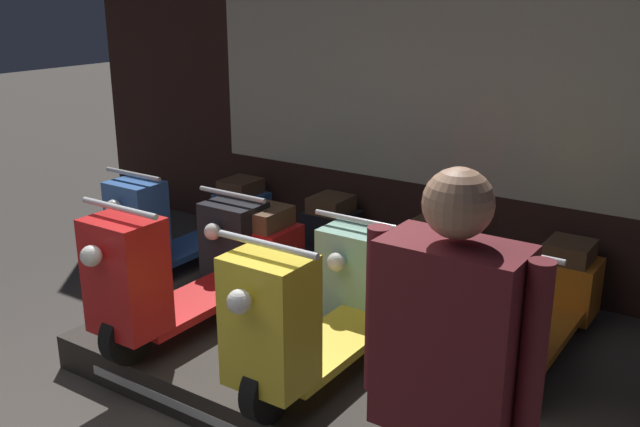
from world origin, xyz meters
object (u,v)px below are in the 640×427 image
object	(u,v)px
scooter_display_right	(336,307)
scooter_backrow_2	(398,272)
scooter_backrow_0	(192,222)
scooter_display_left	(201,268)
scooter_backrow_1	(285,245)
person_right_browsing	(448,374)
scooter_backrow_3	(538,306)

from	to	relation	value
scooter_display_right	scooter_backrow_2	xyz separation A→B (m)	(-0.19, 1.06, -0.21)
scooter_display_right	scooter_backrow_0	bearing A→B (deg)	152.85
scooter_display_right	scooter_display_left	bearing A→B (deg)	180.00
scooter_display_left	scooter_backrow_1	bearing A→B (deg)	98.68
person_right_browsing	scooter_backrow_3	bearing A→B (deg)	98.45
scooter_display_left	scooter_backrow_0	world-z (taller)	scooter_display_left
scooter_backrow_0	person_right_browsing	xyz separation A→B (m)	(3.13, -2.05, 0.64)
scooter_backrow_1	scooter_display_left	bearing A→B (deg)	-81.32
scooter_backrow_1	scooter_backrow_3	distance (m)	1.88
scooter_backrow_1	scooter_display_right	bearing A→B (deg)	-43.26
scooter_display_right	person_right_browsing	bearing A→B (deg)	-43.05
scooter_backrow_2	scooter_backrow_3	bearing A→B (deg)	0.00
scooter_display_left	scooter_backrow_2	size ratio (longest dim) A/B	1.00
scooter_display_right	scooter_backrow_0	distance (m)	2.34
scooter_display_right	person_right_browsing	world-z (taller)	person_right_browsing
scooter_display_right	scooter_backrow_1	size ratio (longest dim) A/B	1.00
scooter_backrow_3	person_right_browsing	distance (m)	2.17
scooter_display_left	scooter_backrow_3	bearing A→B (deg)	31.65
scooter_display_left	scooter_backrow_0	size ratio (longest dim) A/B	1.00
scooter_backrow_1	scooter_backrow_2	world-z (taller)	same
scooter_backrow_0	scooter_backrow_2	distance (m)	1.88
scooter_display_left	scooter_backrow_2	bearing A→B (deg)	53.70
scooter_backrow_0	scooter_backrow_3	size ratio (longest dim) A/B	1.00
scooter_backrow_0	scooter_backrow_3	xyz separation A→B (m)	(2.83, 0.00, 0.00)
scooter_backrow_0	scooter_backrow_1	xyz separation A→B (m)	(0.94, 0.00, 0.00)
scooter_backrow_1	scooter_backrow_2	distance (m)	0.94
scooter_backrow_2	scooter_backrow_3	world-z (taller)	same
scooter_backrow_1	scooter_backrow_3	size ratio (longest dim) A/B	1.00
scooter_backrow_0	person_right_browsing	world-z (taller)	person_right_browsing
scooter_display_left	person_right_browsing	world-z (taller)	person_right_browsing
scooter_backrow_0	scooter_backrow_2	bearing A→B (deg)	0.00
scooter_display_left	scooter_backrow_2	world-z (taller)	scooter_display_left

